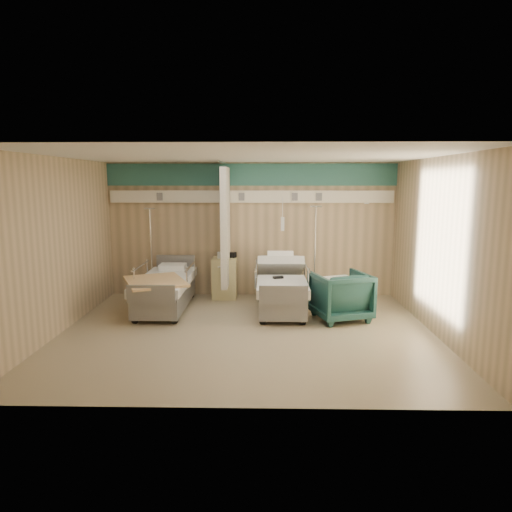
{
  "coord_description": "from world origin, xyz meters",
  "views": [
    {
      "loc": [
        0.3,
        -7.08,
        2.42
      ],
      "look_at": [
        0.14,
        0.6,
        1.15
      ],
      "focal_mm": 32.0,
      "sensor_mm": 36.0,
      "label": 1
    }
  ],
  "objects_px": {
    "iv_stand_right": "(314,280)",
    "iv_stand_left": "(152,279)",
    "bedside_cabinet": "(225,278)",
    "visitor_armchair": "(340,296)",
    "bed_left": "(165,293)",
    "bed_right": "(281,294)"
  },
  "relations": [
    {
      "from": "bedside_cabinet",
      "to": "iv_stand_left",
      "type": "xyz_separation_m",
      "value": [
        -1.53,
        0.04,
        -0.04
      ]
    },
    {
      "from": "bed_right",
      "to": "bed_left",
      "type": "bearing_deg",
      "value": 180.0
    },
    {
      "from": "bed_right",
      "to": "bedside_cabinet",
      "type": "height_order",
      "value": "bedside_cabinet"
    },
    {
      "from": "iv_stand_right",
      "to": "iv_stand_left",
      "type": "relative_size",
      "value": 1.03
    },
    {
      "from": "bed_left",
      "to": "iv_stand_right",
      "type": "height_order",
      "value": "iv_stand_right"
    },
    {
      "from": "visitor_armchair",
      "to": "iv_stand_right",
      "type": "bearing_deg",
      "value": -95.32
    },
    {
      "from": "bed_left",
      "to": "bedside_cabinet",
      "type": "relative_size",
      "value": 2.54
    },
    {
      "from": "bed_right",
      "to": "bed_left",
      "type": "distance_m",
      "value": 2.2
    },
    {
      "from": "visitor_armchair",
      "to": "iv_stand_right",
      "type": "relative_size",
      "value": 0.49
    },
    {
      "from": "bed_right",
      "to": "iv_stand_left",
      "type": "bearing_deg",
      "value": 160.68
    },
    {
      "from": "visitor_armchair",
      "to": "iv_stand_left",
      "type": "height_order",
      "value": "iv_stand_left"
    },
    {
      "from": "bedside_cabinet",
      "to": "visitor_armchair",
      "type": "height_order",
      "value": "same"
    },
    {
      "from": "iv_stand_left",
      "to": "bed_left",
      "type": "bearing_deg",
      "value": -62.94
    },
    {
      "from": "iv_stand_right",
      "to": "iv_stand_left",
      "type": "bearing_deg",
      "value": 179.57
    },
    {
      "from": "visitor_armchair",
      "to": "bed_left",
      "type": "bearing_deg",
      "value": -26.57
    },
    {
      "from": "bed_left",
      "to": "iv_stand_left",
      "type": "relative_size",
      "value": 1.15
    },
    {
      "from": "iv_stand_left",
      "to": "visitor_armchair",
      "type": "bearing_deg",
      "value": -21.86
    },
    {
      "from": "bedside_cabinet",
      "to": "visitor_armchair",
      "type": "xyz_separation_m",
      "value": [
        2.17,
        -1.45,
        0.0
      ]
    },
    {
      "from": "bed_right",
      "to": "bed_left",
      "type": "xyz_separation_m",
      "value": [
        -2.2,
        0.0,
        0.0
      ]
    },
    {
      "from": "iv_stand_right",
      "to": "iv_stand_left",
      "type": "xyz_separation_m",
      "value": [
        -3.4,
        0.03,
        -0.01
      ]
    },
    {
      "from": "bed_right",
      "to": "visitor_armchair",
      "type": "relative_size",
      "value": 2.31
    },
    {
      "from": "bed_left",
      "to": "iv_stand_left",
      "type": "xyz_separation_m",
      "value": [
        -0.48,
        0.94,
        0.07
      ]
    }
  ]
}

